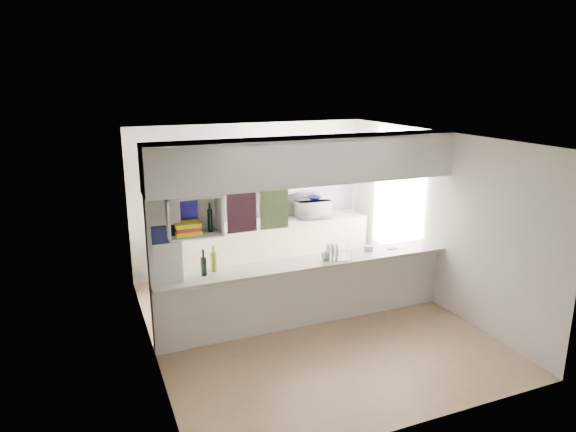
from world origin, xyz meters
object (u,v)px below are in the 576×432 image
microwave (313,209)px  bowl (314,198)px  wine_bottles (209,264)px  dish_rack (335,252)px

microwave → bowl: bowl is taller
microwave → bowl: bearing=-137.3°
wine_bottles → microwave: bearing=39.7°
microwave → bowl: (0.04, 0.03, 0.19)m
microwave → dish_rack: bearing=79.2°
microwave → dish_rack: (-0.63, -2.07, -0.08)m
microwave → wine_bottles: bearing=45.7°
dish_rack → wine_bottles: size_ratio=1.32×
wine_bottles → dish_rack: bearing=-3.3°
microwave → dish_rack: microwave is taller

